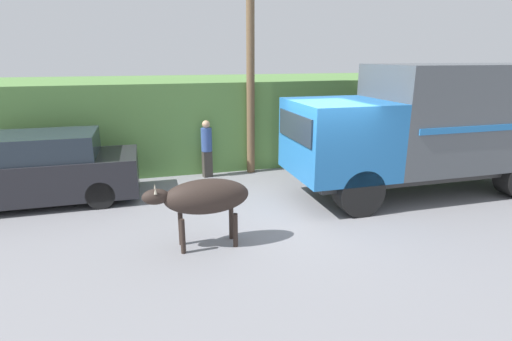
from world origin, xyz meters
name	(u,v)px	position (x,y,z in m)	size (l,w,h in m)	color
ground_plane	(310,214)	(0.00, 0.00, 0.00)	(60.00, 60.00, 0.00)	gray
hillside_embankment	(242,116)	(0.00, 6.40, 1.35)	(32.00, 5.06, 2.70)	#568442
cargo_truck	(438,124)	(3.68, 0.62, 1.79)	(7.26, 2.33, 3.26)	#2D2D2D
brown_cow	(204,197)	(-2.52, -0.89, 0.97)	(1.93, 0.65, 1.31)	#2D231E
parked_suv	(40,170)	(-5.97, 2.52, 0.82)	(4.57, 1.87, 1.69)	#232328
pedestrian_on_hill	(207,146)	(-1.77, 3.55, 0.93)	(0.39, 0.39, 1.68)	#38332D
utility_pole	(250,65)	(-0.40, 3.70, 3.21)	(0.90, 0.24, 6.19)	brown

